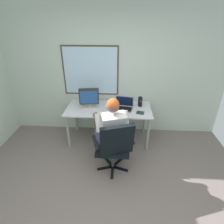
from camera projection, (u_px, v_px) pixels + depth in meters
ground_plane at (103, 216)px, 2.42m from camera, size 4.54×4.39×0.02m
wall_rear at (112, 70)px, 3.71m from camera, size 4.54×0.08×2.75m
desk at (109, 112)px, 3.66m from camera, size 1.66×0.76×0.73m
office_chair at (115, 145)px, 2.85m from camera, size 0.70×0.63×0.99m
person_seated at (111, 130)px, 3.03m from camera, size 0.66×0.84×1.28m
crt_monitor at (89, 97)px, 3.53m from camera, size 0.39×0.22×0.39m
laptop at (124, 105)px, 3.59m from camera, size 0.39×0.34×0.23m
wine_glass at (107, 108)px, 3.39m from camera, size 0.08×0.08×0.15m
desk_speaker at (140, 102)px, 3.66m from camera, size 0.08×0.10×0.19m
cd_case at (140, 113)px, 3.43m from camera, size 0.16×0.15×0.01m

